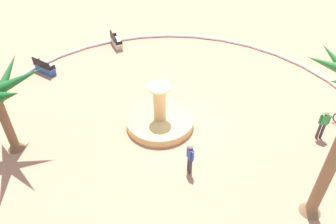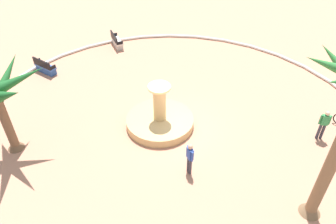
{
  "view_description": "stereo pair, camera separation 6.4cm",
  "coord_description": "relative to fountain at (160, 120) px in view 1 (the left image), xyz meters",
  "views": [
    {
      "loc": [
        -10.4,
        7.37,
        11.22
      ],
      "look_at": [
        0.16,
        0.11,
        1.0
      ],
      "focal_mm": 34.73,
      "sensor_mm": 36.0,
      "label": 1
    },
    {
      "loc": [
        -10.44,
        7.31,
        11.22
      ],
      "look_at": [
        0.16,
        0.11,
        1.0
      ],
      "focal_mm": 34.73,
      "sensor_mm": 36.0,
      "label": 2
    }
  ],
  "objects": [
    {
      "name": "ground_plane",
      "position": [
        -0.55,
        -0.36,
        -0.34
      ],
      "size": [
        80.0,
        80.0,
        0.0
      ],
      "primitive_type": "plane",
      "color": "tan"
    },
    {
      "name": "bench_west",
      "position": [
        8.58,
        3.29,
        0.01
      ],
      "size": [
        1.67,
        1.05,
        1.0
      ],
      "color": "#335BA8",
      "rests_on": "ground"
    },
    {
      "name": "person_cyclist_helmet",
      "position": [
        -5.34,
        -6.03,
        0.62
      ],
      "size": [
        0.38,
        0.42,
        1.71
      ],
      "color": "#33333D",
      "rests_on": "ground"
    },
    {
      "name": "fountain",
      "position": [
        0.0,
        0.0,
        0.0
      ],
      "size": [
        3.53,
        3.53,
        2.45
      ],
      "color": "tan",
      "rests_on": "ground"
    },
    {
      "name": "person_pedestrian_stroll",
      "position": [
        -3.44,
        0.69,
        0.6
      ],
      "size": [
        0.52,
        0.26,
        1.68
      ],
      "color": "#33333D",
      "rests_on": "ground"
    },
    {
      "name": "bench_east",
      "position": [
        9.26,
        -2.24,
        0.01
      ],
      "size": [
        1.67,
        0.8,
        1.0
      ],
      "color": "beige",
      "rests_on": "ground"
    },
    {
      "name": "plaza_curb",
      "position": [
        -0.55,
        -0.36,
        -0.24
      ],
      "size": [
        21.77,
        21.77,
        0.2
      ],
      "primitive_type": "torus",
      "color": "silver",
      "rests_on": "ground"
    }
  ]
}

